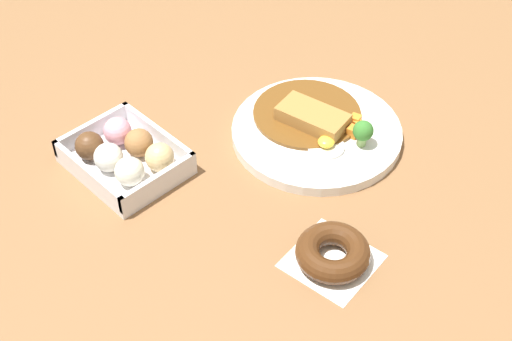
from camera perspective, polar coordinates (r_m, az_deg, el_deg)
ground_plane at (r=1.17m, az=0.36°, el=0.70°), size 1.60×1.60×0.00m
curry_plate at (r=1.21m, az=4.79°, el=3.26°), size 0.28×0.28×0.06m
donut_box at (r=1.16m, az=-10.31°, el=1.19°), size 0.18×0.14×0.06m
chocolate_ring_donut at (r=1.02m, az=6.06°, el=-6.47°), size 0.13×0.13×0.04m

